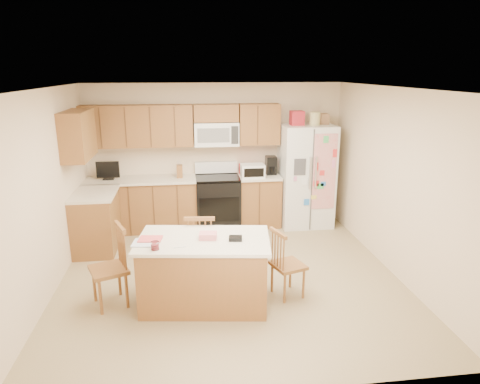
{
  "coord_description": "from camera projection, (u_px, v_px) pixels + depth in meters",
  "views": [
    {
      "loc": [
        -0.54,
        -5.29,
        2.72
      ],
      "look_at": [
        0.19,
        0.35,
        1.08
      ],
      "focal_mm": 32.0,
      "sensor_mm": 36.0,
      "label": 1
    }
  ],
  "objects": [
    {
      "name": "ground",
      "position": [
        229.0,
        275.0,
        5.86
      ],
      "size": [
        4.5,
        4.5,
        0.0
      ],
      "primitive_type": "plane",
      "color": "#967F51",
      "rests_on": "ground"
    },
    {
      "name": "room_shell",
      "position": [
        229.0,
        173.0,
        5.46
      ],
      "size": [
        4.6,
        4.6,
        2.52
      ],
      "color": "beige",
      "rests_on": "ground"
    },
    {
      "name": "cabinetry",
      "position": [
        160.0,
        181.0,
        7.19
      ],
      "size": [
        3.36,
        1.56,
        2.15
      ],
      "color": "brown",
      "rests_on": "ground"
    },
    {
      "name": "stove",
      "position": [
        218.0,
        201.0,
        7.58
      ],
      "size": [
        0.76,
        0.65,
        1.13
      ],
      "color": "black",
      "rests_on": "ground"
    },
    {
      "name": "refrigerator",
      "position": [
        306.0,
        175.0,
        7.59
      ],
      "size": [
        0.9,
        0.79,
        2.04
      ],
      "color": "white",
      "rests_on": "ground"
    },
    {
      "name": "island",
      "position": [
        204.0,
        271.0,
        5.06
      ],
      "size": [
        1.63,
        1.08,
        0.92
      ],
      "color": "brown",
      "rests_on": "ground"
    },
    {
      "name": "windsor_chair_left",
      "position": [
        111.0,
        268.0,
        5.03
      ],
      "size": [
        0.53,
        0.54,
        0.98
      ],
      "color": "brown",
      "rests_on": "ground"
    },
    {
      "name": "windsor_chair_back",
      "position": [
        201.0,
        249.0,
        5.62
      ],
      "size": [
        0.44,
        0.42,
        0.94
      ],
      "color": "brown",
      "rests_on": "ground"
    },
    {
      "name": "windsor_chair_right",
      "position": [
        286.0,
        265.0,
        5.24
      ],
      "size": [
        0.46,
        0.47,
        0.87
      ],
      "color": "brown",
      "rests_on": "ground"
    }
  ]
}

